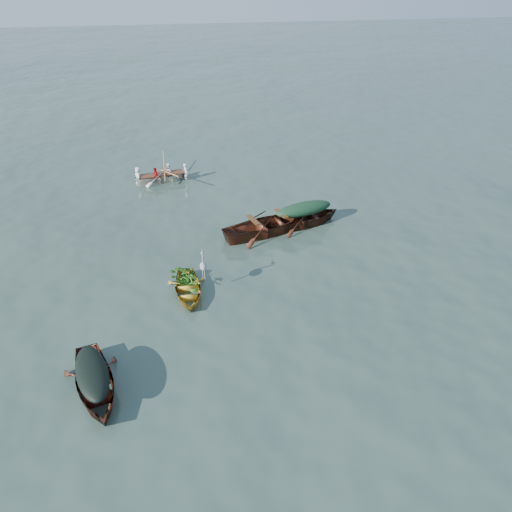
# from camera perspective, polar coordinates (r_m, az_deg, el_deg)

# --- Properties ---
(ground) EXTENTS (140.00, 140.00, 0.00)m
(ground) POSITION_cam_1_polar(r_m,az_deg,el_deg) (15.61, 4.46, -5.52)
(ground) COLOR #344A41
(ground) RESTS_ON ground
(yellow_dinghy) EXTENTS (1.31, 2.87, 0.74)m
(yellow_dinghy) POSITION_cam_1_polar(r_m,az_deg,el_deg) (16.13, -7.79, -4.37)
(yellow_dinghy) COLOR gold
(yellow_dinghy) RESTS_ON ground
(dark_covered_boat) EXTENTS (2.26, 3.94, 0.93)m
(dark_covered_boat) POSITION_cam_1_polar(r_m,az_deg,el_deg) (13.49, -17.78, -14.52)
(dark_covered_boat) COLOR #471E10
(dark_covered_boat) RESTS_ON ground
(green_tarp_boat) EXTENTS (4.55, 2.44, 1.01)m
(green_tarp_boat) POSITION_cam_1_polar(r_m,az_deg,el_deg) (20.04, 5.39, 3.48)
(green_tarp_boat) COLOR #462310
(green_tarp_boat) RESTS_ON ground
(open_wooden_boat) EXTENTS (5.18, 2.91, 1.19)m
(open_wooden_boat) POSITION_cam_1_polar(r_m,az_deg,el_deg) (19.37, 1.28, 2.56)
(open_wooden_boat) COLOR #571E15
(open_wooden_boat) RESTS_ON ground
(rowed_boat) EXTENTS (3.72, 1.70, 0.82)m
(rowed_boat) POSITION_cam_1_polar(r_m,az_deg,el_deg) (24.38, -10.57, 8.38)
(rowed_boat) COLOR white
(rowed_boat) RESTS_ON ground
(dark_tarp_cover) EXTENTS (1.24, 2.16, 0.40)m
(dark_tarp_cover) POSITION_cam_1_polar(r_m,az_deg,el_deg) (13.04, -18.26, -12.48)
(dark_tarp_cover) COLOR black
(dark_tarp_cover) RESTS_ON dark_covered_boat
(green_tarp_cover) EXTENTS (2.50, 1.34, 0.52)m
(green_tarp_cover) POSITION_cam_1_polar(r_m,az_deg,el_deg) (19.69, 5.50, 5.45)
(green_tarp_cover) COLOR #14321F
(green_tarp_cover) RESTS_ON green_tarp_boat
(thwart_benches) EXTENTS (2.63, 1.60, 0.04)m
(thwart_benches) POSITION_cam_1_polar(r_m,az_deg,el_deg) (19.08, 1.30, 4.18)
(thwart_benches) COLOR #43280F
(thwart_benches) RESTS_ON open_wooden_boat
(heron) EXTENTS (0.29, 0.41, 0.92)m
(heron) POSITION_cam_1_polar(r_m,az_deg,el_deg) (15.73, -6.02, -1.60)
(heron) COLOR #989CA0
(heron) RESTS_ON yellow_dinghy
(dinghy_weeds) EXTENTS (0.72, 0.92, 0.60)m
(dinghy_weeds) POSITION_cam_1_polar(r_m,az_deg,el_deg) (16.21, -8.01, -1.31)
(dinghy_weeds) COLOR #33661A
(dinghy_weeds) RESTS_ON yellow_dinghy
(rowers) EXTENTS (2.65, 1.40, 0.76)m
(rowers) POSITION_cam_1_polar(r_m,az_deg,el_deg) (24.09, -10.75, 10.10)
(rowers) COLOR silver
(rowers) RESTS_ON rowed_boat
(oars) EXTENTS (1.06, 2.67, 0.06)m
(oars) POSITION_cam_1_polar(r_m,az_deg,el_deg) (24.21, -10.67, 9.33)
(oars) COLOR #A7753F
(oars) RESTS_ON rowed_boat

